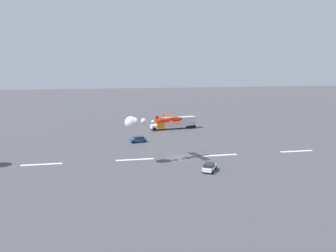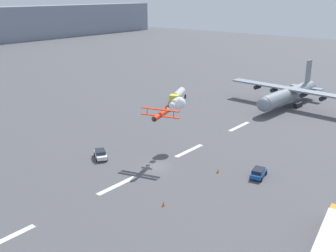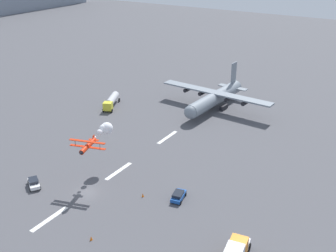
{
  "view_description": "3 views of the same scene",
  "coord_description": "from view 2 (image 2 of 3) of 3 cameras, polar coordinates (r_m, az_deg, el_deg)",
  "views": [
    {
      "loc": [
        14.42,
        66.03,
        19.54
      ],
      "look_at": [
        2.46,
        1.16,
        7.2
      ],
      "focal_mm": 34.58,
      "sensor_mm": 36.0,
      "label": 1
    },
    {
      "loc": [
        -48.12,
        -42.11,
        28.55
      ],
      "look_at": [
        6.95,
        3.21,
        4.86
      ],
      "focal_mm": 43.19,
      "sensor_mm": 36.0,
      "label": 2
    },
    {
      "loc": [
        -46.73,
        -47.26,
        42.93
      ],
      "look_at": [
        28.42,
        0.0,
        2.88
      ],
      "focal_mm": 43.75,
      "sensor_mm": 36.0,
      "label": 3
    }
  ],
  "objects": [
    {
      "name": "ground_plane",
      "position": [
        70.03,
        -1.59,
        -5.69
      ],
      "size": [
        440.0,
        440.0,
        0.0
      ],
      "primitive_type": "plane",
      "color": "#4C4C51",
      "rests_on": "ground"
    },
    {
      "name": "runway_stripe_1",
      "position": [
        54.66,
        -21.99,
        -14.61
      ],
      "size": [
        8.0,
        0.9,
        0.01
      ],
      "primitive_type": "cube",
      "color": "white",
      "rests_on": "ground"
    },
    {
      "name": "runway_stripe_2",
      "position": [
        63.95,
        -7.16,
        -8.29
      ],
      "size": [
        8.0,
        0.9,
        0.01
      ],
      "primitive_type": "cube",
      "color": "white",
      "rests_on": "ground"
    },
    {
      "name": "runway_stripe_3",
      "position": [
        76.77,
        3.01,
        -3.48
      ],
      "size": [
        8.0,
        0.9,
        0.01
      ],
      "primitive_type": "cube",
      "color": "white",
      "rests_on": "ground"
    },
    {
      "name": "runway_stripe_4",
      "position": [
        91.66,
        10.02,
        -0.06
      ],
      "size": [
        8.0,
        0.9,
        0.01
      ],
      "primitive_type": "cube",
      "color": "white",
      "rests_on": "ground"
    },
    {
      "name": "cargo_transport_plane",
      "position": [
        109.34,
        16.45,
        4.23
      ],
      "size": [
        26.97,
        33.45,
        10.91
      ],
      "color": "gray",
      "rests_on": "ground"
    },
    {
      "name": "stunt_biplane_red",
      "position": [
        74.69,
        0.87,
        2.86
      ],
      "size": [
        12.48,
        6.94,
        2.47
      ],
      "color": "red"
    },
    {
      "name": "semi_truck_orange",
      "position": [
        51.07,
        22.2,
        -14.31
      ],
      "size": [
        14.6,
        5.05,
        3.7
      ],
      "color": "silver",
      "rests_on": "ground"
    },
    {
      "name": "fuel_tanker_truck",
      "position": [
        110.88,
        1.38,
        4.38
      ],
      "size": [
        9.89,
        6.43,
        2.9
      ],
      "color": "yellow",
      "rests_on": "ground"
    },
    {
      "name": "followme_car_yellow",
      "position": [
        67.38,
        12.65,
        -6.42
      ],
      "size": [
        4.33,
        2.69,
        1.52
      ],
      "color": "#194CA5",
      "rests_on": "ground"
    },
    {
      "name": "airport_staff_sedan",
      "position": [
        73.95,
        -9.51,
        -3.93
      ],
      "size": [
        3.69,
        4.36,
        1.52
      ],
      "color": "white",
      "rests_on": "ground"
    },
    {
      "name": "traffic_cone_near",
      "position": [
        57.66,
        -0.63,
        -10.88
      ],
      "size": [
        0.44,
        0.44,
        0.75
      ],
      "primitive_type": "cone",
      "color": "orange",
      "rests_on": "ground"
    },
    {
      "name": "traffic_cone_far",
      "position": [
        67.95,
        7.06,
        -6.27
      ],
      "size": [
        0.44,
        0.44,
        0.75
      ],
      "primitive_type": "cone",
      "color": "orange",
      "rests_on": "ground"
    }
  ]
}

